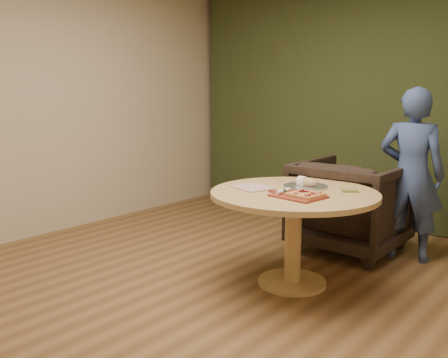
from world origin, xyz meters
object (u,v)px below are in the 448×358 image
pizza_paddle (297,196)px  serving_tray (305,187)px  pedestal_table (294,209)px  flatbread_pizza (305,194)px  cutlery_roll (283,191)px  armchair (351,201)px  bread_roll (305,182)px  person_standing (411,175)px

pizza_paddle → serving_tray: bearing=118.5°
pedestal_table → pizza_paddle: size_ratio=2.80×
flatbread_pizza → cutlery_roll: 0.18m
cutlery_roll → armchair: bearing=90.3°
serving_tray → armchair: armchair is taller
pizza_paddle → flatbread_pizza: bearing=9.2°
flatbread_pizza → armchair: size_ratio=0.26×
flatbread_pizza → bread_roll: size_ratio=1.27×
flatbread_pizza → cutlery_roll: bearing=-176.3°
pedestal_table → armchair: armchair is taller
pizza_paddle → cutlery_roll: size_ratio=2.32×
armchair → person_standing: bearing=-168.2°
pedestal_table → flatbread_pizza: 0.30m
pedestal_table → serving_tray: 0.24m
armchair → pedestal_table: bearing=92.0°
bread_roll → armchair: bearing=90.8°
pizza_paddle → person_standing: 1.39m
pizza_paddle → armchair: 1.28m
bread_roll → armchair: size_ratio=0.20×
serving_tray → person_standing: size_ratio=0.23×
pedestal_table → cutlery_roll: 0.24m
pedestal_table → serving_tray: size_ratio=3.63×
serving_tray → pedestal_table: bearing=-85.3°
pedestal_table → cutlery_roll: size_ratio=6.50×
cutlery_roll → armchair: armchair is taller
bread_roll → pedestal_table: bearing=-82.6°
flatbread_pizza → serving_tray: size_ratio=0.69×
flatbread_pizza → serving_tray: bearing=120.6°
pizza_paddle → cutlery_roll: bearing=-168.7°
cutlery_roll → flatbread_pizza: bearing=2.0°
flatbread_pizza → person_standing: (0.28, 1.34, -0.00)m
pizza_paddle → person_standing: size_ratio=0.30×
flatbread_pizza → pedestal_table: bearing=140.6°
bread_roll → cutlery_roll: bearing=-84.8°
pedestal_table → flatbread_pizza: bearing=-39.4°
pedestal_table → person_standing: size_ratio=0.83×
pedestal_table → cutlery_roll: cutlery_roll is taller
pizza_paddle → flatbread_pizza: (0.07, 0.00, 0.02)m
pedestal_table → person_standing: bearing=68.4°
serving_tray → bread_roll: bearing=180.0°
cutlery_roll → person_standing: size_ratio=0.13×
cutlery_roll → pizza_paddle: bearing=2.7°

